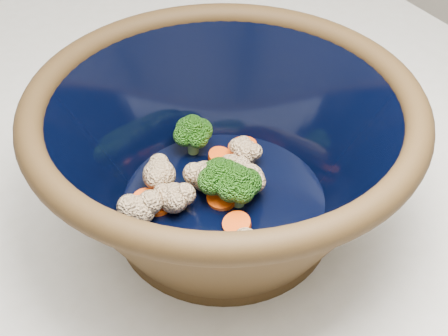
% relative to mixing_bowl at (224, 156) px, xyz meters
% --- Properties ---
extents(mixing_bowl, '(0.44, 0.44, 0.16)m').
position_rel_mixing_bowl_xyz_m(mixing_bowl, '(0.00, 0.00, 0.00)').
color(mixing_bowl, black).
rests_on(mixing_bowl, counter).
extents(vegetable_pile, '(0.17, 0.21, 0.05)m').
position_rel_mixing_bowl_xyz_m(vegetable_pile, '(-0.01, 0.01, -0.03)').
color(vegetable_pile, '#608442').
rests_on(vegetable_pile, mixing_bowl).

